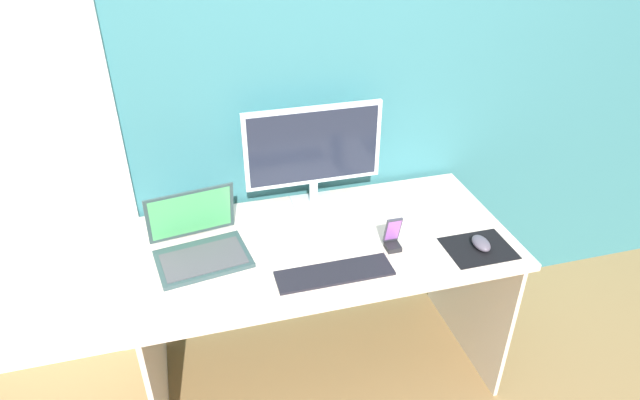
{
  "coord_description": "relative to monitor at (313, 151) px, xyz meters",
  "views": [
    {
      "loc": [
        -0.46,
        -1.65,
        1.98
      ],
      "look_at": [
        -0.01,
        -0.02,
        0.93
      ],
      "focal_mm": 30.68,
      "sensor_mm": 36.0,
      "label": 1
    }
  ],
  "objects": [
    {
      "name": "keyboard_external",
      "position": [
        -0.05,
        -0.47,
        -0.25
      ],
      "size": [
        0.42,
        0.12,
        0.01
      ],
      "primitive_type": "cube",
      "rotation": [
        0.0,
        0.0,
        -0.0
      ],
      "color": "black",
      "rests_on": "desk"
    },
    {
      "name": "monitor",
      "position": [
        0.0,
        0.0,
        0.0
      ],
      "size": [
        0.57,
        0.14,
        0.45
      ],
      "color": "silver",
      "rests_on": "desk"
    },
    {
      "name": "door_left",
      "position": [
        -1.14,
        0.11,
        0.03
      ],
      "size": [
        0.82,
        0.02,
        2.02
      ],
      "primitive_type": "cube",
      "color": "white",
      "rests_on": "ground_plane"
    },
    {
      "name": "desk",
      "position": [
        -0.04,
        -0.26,
        -0.4
      ],
      "size": [
        1.46,
        0.71,
        0.73
      ],
      "color": "beige",
      "rests_on": "ground_plane"
    },
    {
      "name": "mousepad",
      "position": [
        0.52,
        -0.47,
        -0.25
      ],
      "size": [
        0.25,
        0.2,
        0.0
      ],
      "primitive_type": "cube",
      "color": "black",
      "rests_on": "desk"
    },
    {
      "name": "ground_plane",
      "position": [
        -0.04,
        -0.26,
        -0.98
      ],
      "size": [
        8.0,
        8.0,
        0.0
      ],
      "primitive_type": "plane",
      "color": "olive"
    },
    {
      "name": "mouse",
      "position": [
        0.53,
        -0.47,
        -0.23
      ],
      "size": [
        0.06,
        0.1,
        0.04
      ],
      "primitive_type": "ellipsoid",
      "rotation": [
        0.0,
        0.0,
        -0.05
      ],
      "color": "#514957",
      "rests_on": "mousepad"
    },
    {
      "name": "wall_back",
      "position": [
        -0.04,
        0.14,
        0.27
      ],
      "size": [
        6.0,
        0.04,
        2.5
      ],
      "primitive_type": "cube",
      "color": "#337078",
      "rests_on": "ground_plane"
    },
    {
      "name": "fishbowl",
      "position": [
        -0.52,
        -0.02,
        -0.18
      ],
      "size": [
        0.14,
        0.14,
        0.14
      ],
      "primitive_type": "sphere",
      "color": "silver",
      "rests_on": "desk"
    },
    {
      "name": "phone_in_dock",
      "position": [
        0.21,
        -0.38,
        -0.2
      ],
      "size": [
        0.06,
        0.06,
        0.14
      ],
      "color": "black",
      "rests_on": "desk"
    },
    {
      "name": "laptop",
      "position": [
        -0.5,
        -0.23,
        -0.2
      ],
      "size": [
        0.37,
        0.33,
        0.23
      ],
      "color": "#2E4445",
      "rests_on": "desk"
    }
  ]
}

